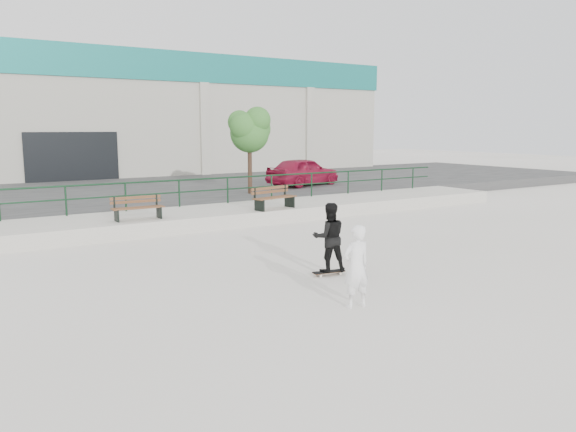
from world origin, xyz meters
TOP-DOWN VIEW (x-y plane):
  - ground at (0.00, 0.00)m, footprint 120.00×120.00m
  - ledge at (0.00, 9.50)m, footprint 30.00×3.00m
  - parking_strip at (0.00, 18.00)m, footprint 60.00×14.00m
  - railing at (-0.00, 10.80)m, footprint 28.00×0.06m
  - commercial_building at (-0.00, 31.99)m, footprint 44.20×16.33m
  - bench_left at (-1.23, 8.77)m, footprint 1.66×0.54m
  - bench_right at (3.69, 8.46)m, footprint 1.84×0.85m
  - tree at (5.37, 13.26)m, footprint 2.16×1.92m
  - red_car at (9.30, 14.85)m, footprint 4.50×2.69m
  - skateboard at (0.94, 1.42)m, footprint 0.80×0.32m
  - standing_skater at (0.94, 1.42)m, footprint 0.95×0.85m
  - seated_skater at (-0.06, -0.77)m, footprint 0.61×0.42m

SIDE VIEW (x-z plane):
  - ground at x=0.00m, z-range 0.00..0.00m
  - skateboard at x=0.94m, z-range 0.03..0.12m
  - ledge at x=0.00m, z-range 0.00..0.50m
  - parking_strip at x=0.00m, z-range 0.00..0.50m
  - seated_skater at x=-0.06m, z-range 0.00..1.61m
  - bench_left at x=-1.23m, z-range 0.50..1.25m
  - standing_skater at x=0.94m, z-range 0.09..1.71m
  - bench_right at x=3.69m, z-range 0.50..1.32m
  - red_car at x=9.30m, z-range 0.50..1.93m
  - railing at x=0.00m, z-range 0.73..1.76m
  - tree at x=5.37m, z-range 1.46..5.29m
  - commercial_building at x=0.00m, z-range 0.58..8.58m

